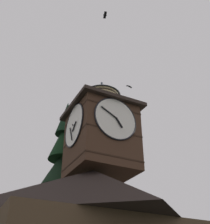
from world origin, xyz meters
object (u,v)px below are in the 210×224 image
object	(u,v)px
clock_tower	(101,132)
flying_bird_low	(129,86)
pine_tree_behind	(60,212)
flying_bird_high	(105,15)

from	to	relation	value
clock_tower	flying_bird_low	bearing A→B (deg)	-153.97
flying_bird_low	clock_tower	bearing A→B (deg)	26.03
clock_tower	pine_tree_behind	size ratio (longest dim) A/B	0.45
clock_tower	flying_bird_low	world-z (taller)	flying_bird_low
clock_tower	flying_bird_high	distance (m)	8.10
pine_tree_behind	flying_bird_low	size ratio (longest dim) A/B	27.16
clock_tower	pine_tree_behind	xyz separation A→B (m)	(0.89, -4.83, -4.49)
clock_tower	pine_tree_behind	distance (m)	6.66
clock_tower	flying_bird_high	xyz separation A→B (m)	(1.56, 3.62, 7.08)
flying_bird_high	flying_bird_low	size ratio (longest dim) A/B	1.04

